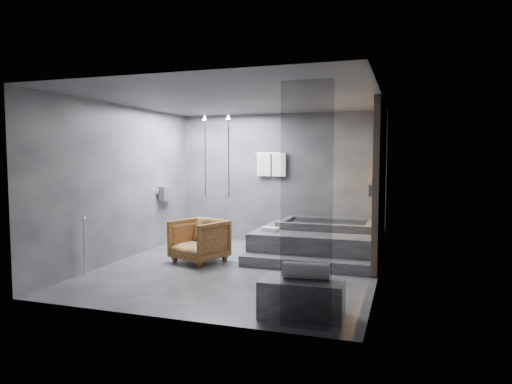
% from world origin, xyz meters
% --- Properties ---
extents(room, '(5.00, 5.04, 2.82)m').
position_xyz_m(room, '(0.40, 0.24, 1.73)').
color(room, '#2C2C2F').
rests_on(room, ground).
extents(tub_deck, '(2.20, 2.00, 0.50)m').
position_xyz_m(tub_deck, '(1.05, 1.45, 0.25)').
color(tub_deck, '#313134').
rests_on(tub_deck, ground).
extents(tub_step, '(2.20, 0.36, 0.18)m').
position_xyz_m(tub_step, '(1.05, 0.27, 0.09)').
color(tub_step, '#313134').
rests_on(tub_step, ground).
extents(concrete_bench, '(0.99, 0.58, 0.44)m').
position_xyz_m(concrete_bench, '(1.50, -1.93, 0.22)').
color(concrete_bench, '#363639').
rests_on(concrete_bench, ground).
extents(driftwood_chair, '(1.06, 1.07, 0.76)m').
position_xyz_m(driftwood_chair, '(-0.85, 0.23, 0.38)').
color(driftwood_chair, '#4A2A12').
rests_on(driftwood_chair, ground).
extents(rolled_towel, '(0.56, 0.25, 0.20)m').
position_xyz_m(rolled_towel, '(1.54, -1.90, 0.53)').
color(rolled_towel, silver).
rests_on(rolled_towel, concrete_bench).
extents(deck_towel, '(0.31, 0.25, 0.08)m').
position_xyz_m(deck_towel, '(0.28, 0.89, 0.54)').
color(deck_towel, silver).
rests_on(deck_towel, tub_deck).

